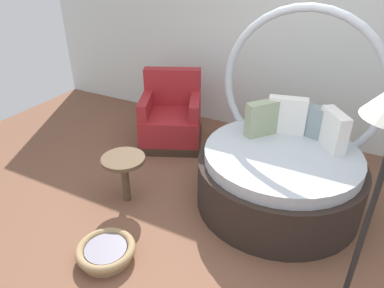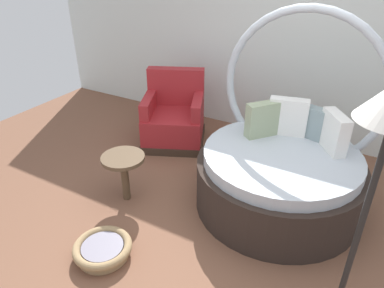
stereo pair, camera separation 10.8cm
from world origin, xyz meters
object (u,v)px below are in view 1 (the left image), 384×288
Objects in this scene: round_daybed at (282,166)px; side_table at (124,166)px; red_armchair at (171,119)px; pet_basket at (106,251)px.

round_daybed is 3.69× the size of side_table.
red_armchair reaches higher than side_table.
round_daybed is at bearing -20.11° from red_armchair.
round_daybed is 1.59m from side_table.
red_armchair is at bearing 105.54° from pet_basket.
round_daybed is at bearing 54.15° from pet_basket.
round_daybed is 3.77× the size of pet_basket.
pet_basket is (0.58, -2.09, -0.26)m from red_armchair.
red_armchair reaches higher than pet_basket.
red_armchair is (-1.66, 0.61, -0.08)m from round_daybed.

